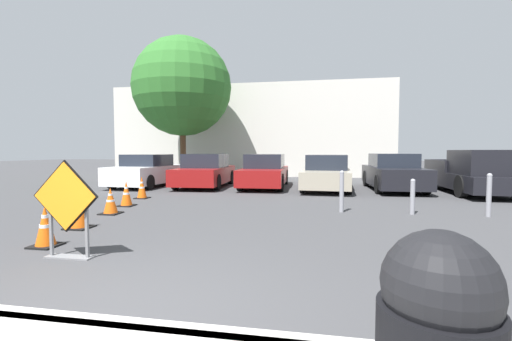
# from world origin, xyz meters

# --- Properties ---
(ground_plane) EXTENTS (96.00, 96.00, 0.00)m
(ground_plane) POSITION_xyz_m (0.00, 10.00, 0.00)
(ground_plane) COLOR #3D3D3F
(curb_lip) EXTENTS (28.07, 0.20, 0.14)m
(curb_lip) POSITION_xyz_m (0.00, 0.00, 0.07)
(curb_lip) COLOR #ADAAA3
(curb_lip) RESTS_ON ground_plane
(road_closed_sign) EXTENTS (1.05, 0.20, 1.44)m
(road_closed_sign) POSITION_xyz_m (-1.72, 1.81, 0.79)
(road_closed_sign) COLOR black
(road_closed_sign) RESTS_ON ground_plane
(traffic_cone_nearest) EXTENTS (0.42, 0.42, 0.68)m
(traffic_cone_nearest) POSITION_xyz_m (-2.53, 2.31, 0.33)
(traffic_cone_nearest) COLOR black
(traffic_cone_nearest) RESTS_ON ground_plane
(traffic_cone_second) EXTENTS (0.47, 0.47, 0.78)m
(traffic_cone_second) POSITION_xyz_m (-2.91, 3.60, 0.38)
(traffic_cone_second) COLOR black
(traffic_cone_second) RESTS_ON ground_plane
(traffic_cone_third) EXTENTS (0.46, 0.46, 0.66)m
(traffic_cone_third) POSITION_xyz_m (-3.23, 5.17, 0.32)
(traffic_cone_third) COLOR black
(traffic_cone_third) RESTS_ON ground_plane
(traffic_cone_fourth) EXTENTS (0.43, 0.43, 0.71)m
(traffic_cone_fourth) POSITION_xyz_m (-3.52, 6.37, 0.35)
(traffic_cone_fourth) COLOR black
(traffic_cone_fourth) RESTS_ON ground_plane
(traffic_cone_fifth) EXTENTS (0.42, 0.42, 0.73)m
(traffic_cone_fifth) POSITION_xyz_m (-3.89, 7.92, 0.35)
(traffic_cone_fifth) COLOR black
(traffic_cone_fifth) RESTS_ON ground_plane
(parked_car_nearest) EXTENTS (2.01, 4.15, 1.43)m
(parked_car_nearest) POSITION_xyz_m (-5.69, 11.63, 0.66)
(parked_car_nearest) COLOR white
(parked_car_nearest) RESTS_ON ground_plane
(parked_car_second) EXTENTS (2.12, 4.48, 1.45)m
(parked_car_second) POSITION_xyz_m (-3.05, 11.96, 0.67)
(parked_car_second) COLOR maroon
(parked_car_second) RESTS_ON ground_plane
(parked_car_third) EXTENTS (1.93, 4.65, 1.44)m
(parked_car_third) POSITION_xyz_m (-0.41, 12.17, 0.67)
(parked_car_third) COLOR maroon
(parked_car_third) RESTS_ON ground_plane
(parked_car_fourth) EXTENTS (2.06, 4.76, 1.42)m
(parked_car_fourth) POSITION_xyz_m (2.23, 11.80, 0.66)
(parked_car_fourth) COLOR #A39984
(parked_car_fourth) RESTS_ON ground_plane
(parked_car_fifth) EXTENTS (1.92, 4.62, 1.47)m
(parked_car_fifth) POSITION_xyz_m (4.86, 12.07, 0.69)
(parked_car_fifth) COLOR black
(parked_car_fifth) RESTS_ON ground_plane
(pickup_truck) EXTENTS (1.99, 5.37, 1.61)m
(pickup_truck) POSITION_xyz_m (7.50, 11.22, 0.73)
(pickup_truck) COLOR black
(pickup_truck) RESTS_ON ground_plane
(bollard_nearest) EXTENTS (0.12, 0.12, 1.08)m
(bollard_nearest) POSITION_xyz_m (2.47, 6.44, 0.57)
(bollard_nearest) COLOR gray
(bollard_nearest) RESTS_ON ground_plane
(bollard_second) EXTENTS (0.12, 0.12, 0.89)m
(bollard_second) POSITION_xyz_m (4.18, 6.44, 0.47)
(bollard_second) COLOR gray
(bollard_second) RESTS_ON ground_plane
(bollard_third) EXTENTS (0.12, 0.12, 1.05)m
(bollard_third) POSITION_xyz_m (5.89, 6.44, 0.55)
(bollard_third) COLOR gray
(bollard_third) RESTS_ON ground_plane
(building_facade_backdrop) EXTENTS (18.00, 5.00, 5.81)m
(building_facade_backdrop) POSITION_xyz_m (-2.58, 20.90, 2.90)
(building_facade_backdrop) COLOR beige
(building_facade_backdrop) RESTS_ON ground_plane
(street_tree_behind_lot) EXTENTS (5.37, 5.37, 7.78)m
(street_tree_behind_lot) POSITION_xyz_m (-5.50, 15.41, 5.09)
(street_tree_behind_lot) COLOR #513823
(street_tree_behind_lot) RESTS_ON ground_plane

